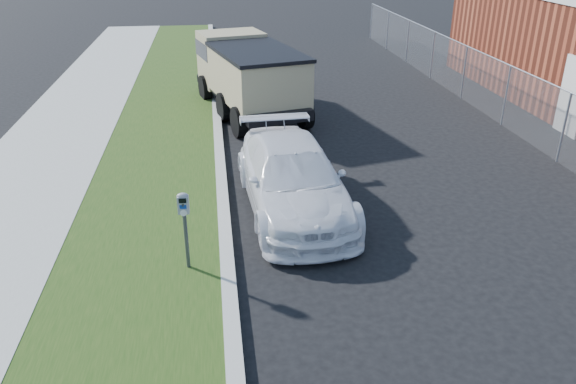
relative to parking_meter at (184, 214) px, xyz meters
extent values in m
plane|color=black|center=(3.27, -0.05, -1.15)|extent=(120.00, 120.00, 0.00)
cube|color=gray|center=(0.67, 1.95, -1.08)|extent=(0.25, 50.00, 0.15)
cube|color=#1D3D10|center=(-0.93, 1.95, -1.09)|extent=(3.00, 50.00, 0.13)
plane|color=slate|center=(9.27, 6.95, -0.25)|extent=(0.00, 30.00, 30.00)
cylinder|color=#92979F|center=(9.27, 6.95, 0.65)|extent=(0.04, 30.00, 0.04)
cylinder|color=#92979F|center=(9.27, 3.95, -0.25)|extent=(0.06, 0.06, 1.80)
cylinder|color=#92979F|center=(9.27, 6.95, -0.25)|extent=(0.06, 0.06, 1.80)
cylinder|color=#92979F|center=(9.27, 9.95, -0.25)|extent=(0.06, 0.06, 1.80)
cylinder|color=#92979F|center=(9.27, 12.95, -0.25)|extent=(0.06, 0.06, 1.80)
cylinder|color=#92979F|center=(9.27, 15.95, -0.25)|extent=(0.06, 0.06, 1.80)
cylinder|color=#92979F|center=(9.27, 18.95, -0.25)|extent=(0.06, 0.06, 1.80)
cylinder|color=#92979F|center=(9.27, 21.95, -0.25)|extent=(0.06, 0.06, 1.80)
cube|color=silver|center=(10.72, 5.95, -0.05)|extent=(0.08, 1.10, 2.20)
cylinder|color=#3F4247|center=(0.00, 0.00, -0.51)|extent=(0.07, 0.07, 1.02)
cube|color=gray|center=(0.00, 0.00, 0.18)|extent=(0.19, 0.13, 0.31)
ellipsoid|color=gray|center=(0.00, 0.00, 0.33)|extent=(0.20, 0.14, 0.12)
cube|color=black|center=(0.00, -0.07, 0.28)|extent=(0.12, 0.02, 0.08)
cube|color=navy|center=(0.00, -0.06, 0.17)|extent=(0.11, 0.01, 0.07)
cylinder|color=silver|center=(0.00, -0.06, 0.05)|extent=(0.11, 0.01, 0.11)
cube|color=#3F4247|center=(0.00, -0.06, 0.20)|extent=(0.04, 0.01, 0.05)
imported|color=white|center=(2.15, 2.23, -0.45)|extent=(2.25, 4.98, 1.42)
cube|color=black|center=(1.78, 9.16, -0.51)|extent=(3.24, 5.96, 0.31)
cube|color=#978961|center=(1.30, 11.14, 0.22)|extent=(2.40, 2.04, 1.77)
cube|color=black|center=(1.30, 11.14, 0.57)|extent=(2.43, 2.06, 0.53)
cube|color=#978961|center=(1.95, 8.47, 0.22)|extent=(2.95, 4.12, 1.42)
cube|color=black|center=(1.95, 8.47, 0.95)|extent=(3.05, 4.22, 0.11)
cube|color=black|center=(1.10, 11.96, -0.58)|extent=(2.10, 0.63, 0.27)
cylinder|color=black|center=(0.33, 10.81, -0.71)|extent=(0.49, 0.93, 0.89)
cylinder|color=black|center=(2.31, 11.30, -0.71)|extent=(0.49, 0.93, 0.89)
cylinder|color=black|center=(0.90, 8.49, -0.71)|extent=(0.49, 0.93, 0.89)
cylinder|color=black|center=(2.88, 8.97, -0.71)|extent=(0.49, 0.93, 0.89)
cylinder|color=black|center=(1.28, 6.94, -0.71)|extent=(0.49, 0.93, 0.89)
cylinder|color=black|center=(3.25, 7.43, -0.71)|extent=(0.49, 0.93, 0.89)
camera|label=1|loc=(0.59, -8.39, 4.29)|focal=35.00mm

